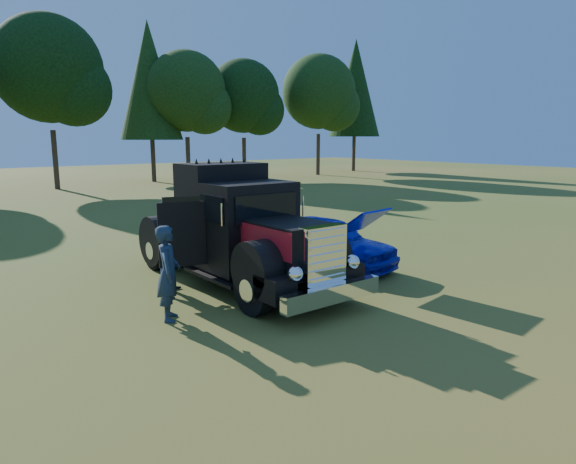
# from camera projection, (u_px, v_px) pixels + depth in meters

# --- Properties ---
(ground) EXTENTS (120.00, 120.00, 0.00)m
(ground) POSITION_uv_depth(u_px,v_px,m) (242.00, 309.00, 11.10)
(ground) COLOR #2C5218
(ground) RESTS_ON ground
(diamond_t_truck) EXTENTS (3.34, 7.16, 3.00)m
(diamond_t_truck) POSITION_uv_depth(u_px,v_px,m) (241.00, 234.00, 12.72)
(diamond_t_truck) COLOR black
(diamond_t_truck) RESTS_ON ground
(hotrod_coupe) EXTENTS (2.37, 4.52, 1.89)m
(hotrod_coupe) POSITION_uv_depth(u_px,v_px,m) (325.00, 241.00, 14.55)
(hotrod_coupe) COLOR #0839B2
(hotrod_coupe) RESTS_ON ground
(spectator_near) EXTENTS (0.75, 0.85, 1.94)m
(spectator_near) POSITION_uv_depth(u_px,v_px,m) (168.00, 273.00, 10.27)
(spectator_near) COLOR #20354C
(spectator_near) RESTS_ON ground
(spectator_far) EXTENTS (1.09, 1.08, 1.78)m
(spectator_far) POSITION_uv_depth(u_px,v_px,m) (173.00, 255.00, 12.19)
(spectator_far) COLOR #1A1D3C
(spectator_far) RESTS_ON ground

